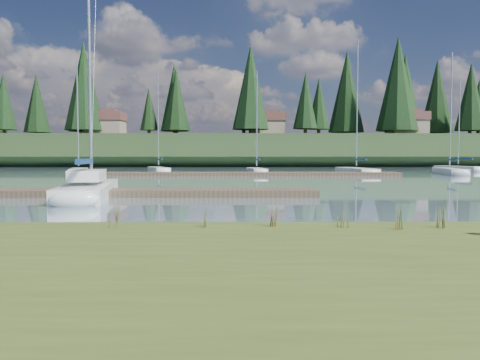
{
  "coord_description": "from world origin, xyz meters",
  "views": [
    {
      "loc": [
        0.43,
        -11.56,
        1.79
      ],
      "look_at": [
        0.55,
        -0.5,
        1.21
      ],
      "focal_mm": 35.0,
      "sensor_mm": 36.0,
      "label": 1
    }
  ],
  "objects": [
    {
      "name": "sailboat_bg_5",
      "position": [
        26.24,
        43.18,
        0.32
      ],
      "size": [
        3.43,
        7.6,
        10.75
      ],
      "rotation": [
        0.0,
        0.0,
        1.84
      ],
      "color": "silver",
      "rests_on": "ground"
    },
    {
      "name": "sailboat_bg_4",
      "position": [
        21.03,
        33.47,
        0.33
      ],
      "size": [
        2.82,
        8.04,
        11.64
      ],
      "rotation": [
        0.0,
        0.0,
        1.41
      ],
      "color": "silver",
      "rests_on": "ground"
    },
    {
      "name": "conifer_3",
      "position": [
        -10.0,
        72.0,
        11.74
      ],
      "size": [
        4.84,
        4.84,
        12.25
      ],
      "color": "#382619",
      "rests_on": "ridge"
    },
    {
      "name": "ground",
      "position": [
        0.0,
        30.0,
        0.0
      ],
      "size": [
        200.0,
        200.0,
        0.0
      ],
      "primitive_type": "plane",
      "color": "#7995A0",
      "rests_on": "ground"
    },
    {
      "name": "weed_0",
      "position": [
        -0.17,
        -2.21,
        0.58
      ],
      "size": [
        0.17,
        0.14,
        0.56
      ],
      "color": "#475B23",
      "rests_on": "bank"
    },
    {
      "name": "ridge",
      "position": [
        0.0,
        73.0,
        2.5
      ],
      "size": [
        200.0,
        20.0,
        5.0
      ],
      "primitive_type": "cube",
      "color": "#1F3319",
      "rests_on": "ground"
    },
    {
      "name": "conifer_6",
      "position": [
        28.0,
        68.0,
        13.99
      ],
      "size": [
        7.04,
        7.04,
        17.0
      ],
      "color": "#382619",
      "rests_on": "ridge"
    },
    {
      "name": "house_0",
      "position": [
        -22.0,
        70.0,
        7.31
      ],
      "size": [
        6.3,
        5.3,
        4.65
      ],
      "color": "gray",
      "rests_on": "ridge"
    },
    {
      "name": "bank",
      "position": [
        0.0,
        -6.0,
        0.17
      ],
      "size": [
        60.0,
        9.0,
        0.35
      ],
      "primitive_type": "cube",
      "color": "#44551F",
      "rests_on": "ground"
    },
    {
      "name": "mud_lip",
      "position": [
        0.0,
        -1.6,
        0.07
      ],
      "size": [
        60.0,
        0.5,
        0.14
      ],
      "primitive_type": "cube",
      "color": "#33281C",
      "rests_on": "ground"
    },
    {
      "name": "conifer_7",
      "position": [
        42.0,
        71.0,
        12.19
      ],
      "size": [
        5.28,
        5.28,
        13.2
      ],
      "color": "#382619",
      "rests_on": "ridge"
    },
    {
      "name": "house_2",
      "position": [
        30.0,
        69.0,
        7.31
      ],
      "size": [
        6.3,
        5.3,
        4.65
      ],
      "color": "gray",
      "rests_on": "ridge"
    },
    {
      "name": "sailboat_bg_3",
      "position": [
        12.34,
        35.25,
        0.32
      ],
      "size": [
        2.54,
        9.19,
        13.2
      ],
      "rotation": [
        0.0,
        0.0,
        1.66
      ],
      "color": "silver",
      "rests_on": "ground"
    },
    {
      "name": "conifer_4",
      "position": [
        3.0,
        66.0,
        13.09
      ],
      "size": [
        6.16,
        6.16,
        15.1
      ],
      "color": "#382619",
      "rests_on": "ridge"
    },
    {
      "name": "weed_2",
      "position": [
        3.56,
        -2.58,
        0.61
      ],
      "size": [
        0.17,
        0.14,
        0.61
      ],
      "color": "#475B23",
      "rests_on": "bank"
    },
    {
      "name": "weed_1",
      "position": [
        1.26,
        -2.16,
        0.59
      ],
      "size": [
        0.17,
        0.14,
        0.58
      ],
      "color": "#475B23",
      "rests_on": "bank"
    },
    {
      "name": "sailboat_main",
      "position": [
        -6.03,
        9.45,
        0.42
      ],
      "size": [
        3.26,
        9.19,
        12.96
      ],
      "rotation": [
        0.0,
        0.0,
        1.74
      ],
      "color": "silver",
      "rests_on": "ground"
    },
    {
      "name": "dock_near",
      "position": [
        -4.0,
        9.0,
        0.15
      ],
      "size": [
        16.0,
        2.0,
        0.3
      ],
      "primitive_type": "cube",
      "color": "#4C3D2C",
      "rests_on": "ground"
    },
    {
      "name": "conifer_5",
      "position": [
        15.0,
        70.0,
        10.83
      ],
      "size": [
        3.96,
        3.96,
        10.35
      ],
      "color": "#382619",
      "rests_on": "ridge"
    },
    {
      "name": "dock_far",
      "position": [
        2.0,
        30.0,
        0.15
      ],
      "size": [
        26.0,
        2.2,
        0.3
      ],
      "primitive_type": "cube",
      "color": "#4C3D2C",
      "rests_on": "ground"
    },
    {
      "name": "sailboat_bg_0",
      "position": [
        -14.45,
        33.09,
        0.32
      ],
      "size": [
        3.36,
        7.47,
        10.73
      ],
      "rotation": [
        0.0,
        0.0,
        1.84
      ],
      "color": "silver",
      "rests_on": "ground"
    },
    {
      "name": "conifer_2",
      "position": [
        -25.0,
        68.0,
        13.54
      ],
      "size": [
        6.6,
        6.6,
        16.05
      ],
      "color": "#382619",
      "rests_on": "ridge"
    },
    {
      "name": "sailboat_bg_2",
      "position": [
        2.47,
        34.32,
        0.33
      ],
      "size": [
        1.91,
        6.63,
        9.98
      ],
      "rotation": [
        0.0,
        0.0,
        1.67
      ],
      "color": "silver",
      "rests_on": "ground"
    },
    {
      "name": "conifer_1",
      "position": [
        -40.0,
        71.0,
        11.28
      ],
      "size": [
        4.4,
        4.4,
        11.3
      ],
      "color": "#382619",
      "rests_on": "ridge"
    },
    {
      "name": "sailboat_bg_1",
      "position": [
        -7.78,
        37.98,
        0.33
      ],
      "size": [
        3.58,
        7.16,
        10.67
      ],
      "rotation": [
        0.0,
        0.0,
        1.9
      ],
      "color": "silver",
      "rests_on": "ground"
    },
    {
      "name": "weed_5",
      "position": [
        4.57,
        -2.4,
        0.63
      ],
      "size": [
        0.17,
        0.14,
        0.67
      ],
      "color": "#475B23",
      "rests_on": "bank"
    },
    {
      "name": "weed_3",
      "position": [
        -1.96,
        -2.28,
        0.57
      ],
      "size": [
        0.17,
        0.14,
        0.52
      ],
      "color": "#475B23",
      "rests_on": "bank"
    },
    {
      "name": "house_1",
      "position": [
        6.0,
        71.0,
        7.31
      ],
      "size": [
        6.3,
        5.3,
        4.65
      ],
      "color": "gray",
      "rests_on": "ridge"
    },
    {
      "name": "weed_4",
      "position": [
        2.59,
        -2.33,
        0.51
      ],
      "size": [
        0.17,
        0.14,
        0.39
      ],
      "color": "#475B23",
      "rests_on": "bank"
    }
  ]
}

